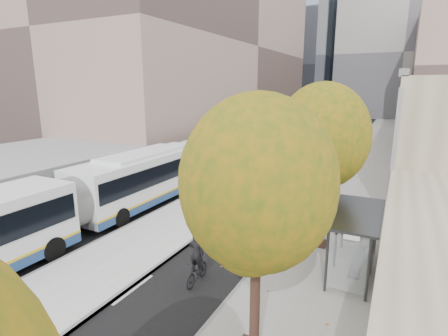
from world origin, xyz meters
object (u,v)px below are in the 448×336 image
Objects in this scene: cyclist at (197,264)px; bus_shelter at (361,223)px; bus_far at (246,144)px; distant_car at (279,139)px; bus_near at (92,196)px.

bus_shelter is at bearing 29.79° from cyclist.
cyclist is (7.52, -22.31, -0.93)m from bus_far.
distant_car is (-13.04, 30.33, -1.46)m from bus_shelter.
bus_far is at bearing 89.15° from bus_near.
bus_near reaches higher than bus_far.
bus_near is 8.19m from cyclist.
bus_shelter is 0.23× the size of bus_near.
bus_far is at bearing 105.96° from cyclist.
cyclist is 34.64m from distant_car.
bus_near is 9.29× the size of cyclist.
bus_shelter is 0.23× the size of bus_far.
cyclist is at bearing -71.84° from distant_car.
distant_car is (-0.06, 11.49, -0.98)m from bus_far.
bus_shelter is 13.32m from bus_near.
bus_shelter reaches higher than cyclist.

